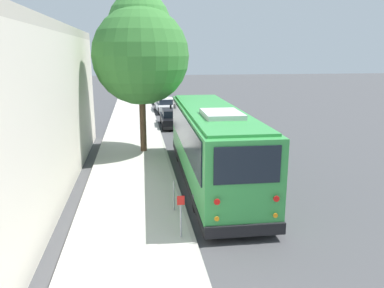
{
  "coord_description": "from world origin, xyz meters",
  "views": [
    {
      "loc": [
        -13.79,
        3.12,
        5.49
      ],
      "look_at": [
        3.06,
        0.59,
        1.3
      ],
      "focal_mm": 35.0,
      "sensor_mm": 36.0,
      "label": 1
    }
  ],
  "objects": [
    {
      "name": "sign_post_far",
      "position": [
        -1.74,
        1.94,
        0.68
      ],
      "size": [
        0.06,
        0.06,
        1.07
      ],
      "color": "gray",
      "rests_on": "sidewalk_slab"
    },
    {
      "name": "curb_strip",
      "position": [
        0.0,
        1.59,
        0.07
      ],
      "size": [
        80.0,
        0.14,
        0.15
      ],
      "primitive_type": "cube",
      "color": "#AAA69D",
      "rests_on": "ground"
    },
    {
      "name": "sidewalk_slab",
      "position": [
        0.0,
        3.48,
        0.07
      ],
      "size": [
        80.0,
        3.63,
        0.15
      ],
      "primitive_type": "cube",
      "color": "beige",
      "rests_on": "ground"
    },
    {
      "name": "shuttle_bus",
      "position": [
        1.38,
        -0.01,
        1.8
      ],
      "size": [
        11.25,
        2.68,
        3.38
      ],
      "rotation": [
        0.0,
        0.0,
        -0.02
      ],
      "color": "green",
      "rests_on": "ground"
    },
    {
      "name": "parked_sedan_black",
      "position": [
        14.11,
        0.44,
        0.61
      ],
      "size": [
        4.42,
        1.83,
        1.31
      ],
      "rotation": [
        0.0,
        0.0,
        -0.02
      ],
      "color": "black",
      "rests_on": "ground"
    },
    {
      "name": "parked_sedan_white",
      "position": [
        21.31,
        0.38,
        0.6
      ],
      "size": [
        4.64,
        1.97,
        1.3
      ],
      "rotation": [
        0.0,
        0.0,
        0.06
      ],
      "color": "silver",
      "rests_on": "ground"
    },
    {
      "name": "street_tree",
      "position": [
        6.7,
        2.79,
        5.65
      ],
      "size": [
        5.11,
        5.11,
        8.47
      ],
      "color": "brown",
      "rests_on": "sidewalk_slab"
    },
    {
      "name": "sign_post_near",
      "position": [
        -3.72,
        1.94,
        0.82
      ],
      "size": [
        0.06,
        0.22,
        1.3
      ],
      "color": "gray",
      "rests_on": "sidewalk_slab"
    },
    {
      "name": "parked_sedan_gray",
      "position": [
        28.09,
        0.47,
        0.61
      ],
      "size": [
        4.46,
        1.95,
        1.32
      ],
      "rotation": [
        0.0,
        0.0,
        0.04
      ],
      "color": "slate",
      "rests_on": "ground"
    },
    {
      "name": "ground_plane",
      "position": [
        0.0,
        0.0,
        0.0
      ],
      "size": [
        160.0,
        160.0,
        0.0
      ],
      "primitive_type": "plane",
      "color": "#474749"
    },
    {
      "name": "parked_sedan_blue",
      "position": [
        34.94,
        0.41,
        0.58
      ],
      "size": [
        4.56,
        1.99,
        1.26
      ],
      "rotation": [
        0.0,
        0.0,
        -0.06
      ],
      "color": "navy",
      "rests_on": "ground"
    }
  ]
}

